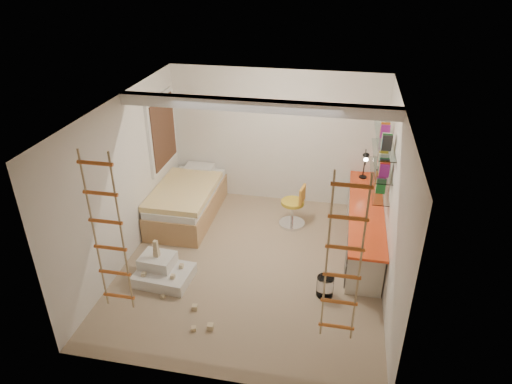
% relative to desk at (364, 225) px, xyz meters
% --- Properties ---
extents(floor, '(4.50, 4.50, 0.00)m').
position_rel_desk_xyz_m(floor, '(-1.72, -0.86, -0.40)').
color(floor, tan).
rests_on(floor, ground).
extents(ceiling_beam, '(4.00, 0.18, 0.16)m').
position_rel_desk_xyz_m(ceiling_beam, '(-1.72, -0.56, 2.12)').
color(ceiling_beam, white).
rests_on(ceiling_beam, ceiling).
extents(window_frame, '(0.06, 1.15, 1.35)m').
position_rel_desk_xyz_m(window_frame, '(-3.69, 0.64, 1.15)').
color(window_frame, white).
rests_on(window_frame, wall_left).
extents(window_blind, '(0.02, 1.00, 1.20)m').
position_rel_desk_xyz_m(window_blind, '(-3.65, 0.64, 1.15)').
color(window_blind, '#4C2D1E').
rests_on(window_blind, window_frame).
extents(rope_ladder_left, '(0.41, 0.04, 2.13)m').
position_rel_desk_xyz_m(rope_ladder_left, '(-3.07, -2.61, 1.11)').
color(rope_ladder_left, orange).
rests_on(rope_ladder_left, ceiling).
extents(rope_ladder_right, '(0.41, 0.04, 2.13)m').
position_rel_desk_xyz_m(rope_ladder_right, '(-0.37, -2.61, 1.11)').
color(rope_ladder_right, '#C45F21').
rests_on(rope_ladder_right, ceiling).
extents(waste_bin, '(0.25, 0.25, 0.31)m').
position_rel_desk_xyz_m(waste_bin, '(-0.54, -1.38, -0.25)').
color(waste_bin, white).
rests_on(waste_bin, floor).
extents(desk, '(0.56, 2.80, 0.75)m').
position_rel_desk_xyz_m(desk, '(0.00, 0.00, 0.00)').
color(desk, '#F2481C').
rests_on(desk, floor).
extents(shelves, '(0.25, 1.80, 0.71)m').
position_rel_desk_xyz_m(shelves, '(0.15, 0.27, 1.10)').
color(shelves, white).
rests_on(shelves, wall_right).
extents(bed, '(1.02, 2.00, 0.69)m').
position_rel_desk_xyz_m(bed, '(-3.20, 0.36, -0.07)').
color(bed, '#AD7F51').
rests_on(bed, floor).
extents(task_lamp, '(0.14, 0.36, 0.57)m').
position_rel_desk_xyz_m(task_lamp, '(-0.05, 0.96, 0.73)').
color(task_lamp, black).
rests_on(task_lamp, desk).
extents(swivel_chair, '(0.54, 0.54, 0.80)m').
position_rel_desk_xyz_m(swivel_chair, '(-1.22, 0.44, -0.11)').
color(swivel_chair, gold).
rests_on(swivel_chair, floor).
extents(play_platform, '(0.85, 0.69, 0.36)m').
position_rel_desk_xyz_m(play_platform, '(-2.98, -1.48, -0.26)').
color(play_platform, silver).
rests_on(play_platform, floor).
extents(toy_blocks, '(1.27, 1.10, 0.63)m').
position_rel_desk_xyz_m(toy_blocks, '(-2.72, -1.76, -0.16)').
color(toy_blocks, '#CCB284').
rests_on(toy_blocks, floor).
extents(books, '(0.14, 0.70, 0.92)m').
position_rel_desk_xyz_m(books, '(0.15, 0.27, 1.21)').
color(books, '#1E722D').
rests_on(books, shelves).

